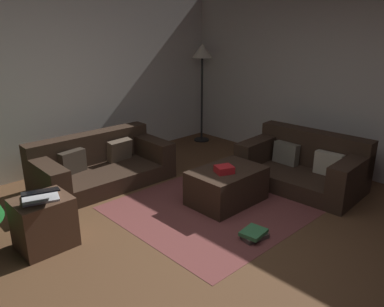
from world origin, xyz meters
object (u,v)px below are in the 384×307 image
object	(u,v)px
couch_right	(304,166)
side_table	(44,223)
laptop	(40,196)
corner_lamp	(202,59)
couch_left	(100,165)
gift_box	(224,169)
tv_remote	(229,171)
ottoman	(227,186)
book_stack	(254,234)

from	to	relation	value
couch_right	side_table	size ratio (longest dim) A/B	3.10
laptop	corner_lamp	bearing A→B (deg)	22.88
couch_left	corner_lamp	world-z (taller)	corner_lamp
couch_right	gift_box	size ratio (longest dim) A/B	8.03
gift_box	tv_remote	world-z (taller)	gift_box
couch_left	corner_lamp	xyz separation A→B (m)	(2.43, 0.44, 1.26)
couch_right	side_table	xyz separation A→B (m)	(-3.22, 0.94, -0.02)
gift_box	laptop	xyz separation A→B (m)	(-1.96, 0.56, 0.10)
ottoman	side_table	size ratio (longest dim) A/B	1.75
gift_box	tv_remote	bearing A→B (deg)	-16.58
couch_left	gift_box	world-z (taller)	couch_left
ottoman	tv_remote	bearing A→B (deg)	-126.89
book_stack	tv_remote	bearing A→B (deg)	61.00
gift_box	side_table	xyz separation A→B (m)	(-1.94, 0.62, -0.21)
couch_right	book_stack	distance (m)	1.68
tv_remote	corner_lamp	bearing A→B (deg)	50.97
couch_right	tv_remote	xyz separation A→B (m)	(-1.22, 0.30, 0.16)
tv_remote	gift_box	bearing A→B (deg)	162.44
couch_left	ottoman	xyz separation A→B (m)	(0.80, -1.63, -0.04)
ottoman	tv_remote	xyz separation A→B (m)	(-0.05, -0.06, 0.23)
side_table	laptop	distance (m)	0.32
gift_box	side_table	distance (m)	2.05
tv_remote	corner_lamp	world-z (taller)	corner_lamp
ottoman	gift_box	xyz separation A→B (m)	(-0.11, -0.04, 0.26)
side_table	laptop	size ratio (longest dim) A/B	1.06
couch_left	book_stack	bearing A→B (deg)	99.89
tv_remote	couch_left	bearing A→B (deg)	113.13
couch_right	book_stack	size ratio (longest dim) A/B	5.47
couch_left	tv_remote	size ratio (longest dim) A/B	11.44
ottoman	book_stack	size ratio (longest dim) A/B	3.09
gift_box	book_stack	bearing A→B (deg)	-114.56
couch_right	ottoman	xyz separation A→B (m)	(-1.17, 0.36, -0.06)
couch_left	ottoman	bearing A→B (deg)	117.50
couch_left	book_stack	xyz separation A→B (m)	(0.36, -2.40, -0.20)
gift_box	corner_lamp	bearing A→B (deg)	50.71
corner_lamp	book_stack	bearing A→B (deg)	-125.97
tv_remote	laptop	size ratio (longest dim) A/B	0.33
gift_box	side_table	world-z (taller)	side_table
side_table	corner_lamp	xyz separation A→B (m)	(3.68, 1.50, 1.25)
couch_left	tv_remote	bearing A→B (deg)	115.38
couch_left	laptop	bearing A→B (deg)	42.71
gift_box	book_stack	size ratio (longest dim) A/B	0.68
couch_left	corner_lamp	size ratio (longest dim) A/B	1.03
ottoman	gift_box	bearing A→B (deg)	-157.91
laptop	book_stack	size ratio (longest dim) A/B	1.66
ottoman	book_stack	xyz separation A→B (m)	(-0.44, -0.77, -0.17)
gift_box	tv_remote	distance (m)	0.07
couch_right	side_table	bearing A→B (deg)	70.32
ottoman	tv_remote	size ratio (longest dim) A/B	5.69
side_table	gift_box	bearing A→B (deg)	-17.57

